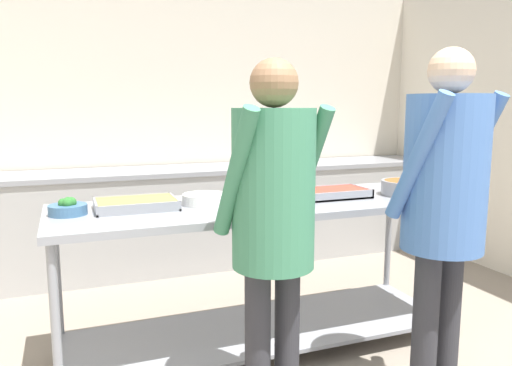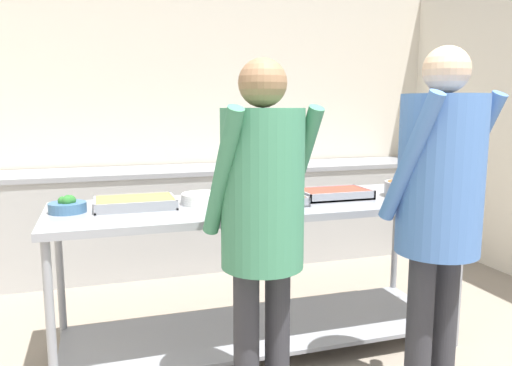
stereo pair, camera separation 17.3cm
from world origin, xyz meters
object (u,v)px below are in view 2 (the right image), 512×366
at_px(guest_serving_left, 262,207).
at_px(sauce_pan, 410,189).
at_px(plate_stack, 204,199).
at_px(guest_serving_right, 439,194).
at_px(serving_tray_roast, 135,203).
at_px(serving_tray_greens, 269,200).
at_px(serving_tray_vegetables, 333,194).
at_px(broccoli_bowl, 67,206).

bearing_deg(guest_serving_left, sauce_pan, 27.00).
xyz_separation_m(plate_stack, guest_serving_right, (0.91, -0.91, 0.13)).
bearing_deg(guest_serving_right, serving_tray_roast, 144.91).
bearing_deg(serving_tray_greens, serving_tray_vegetables, 8.33).
bearing_deg(serving_tray_vegetables, broccoli_bowl, 178.26).
height_order(serving_tray_roast, sauce_pan, sauce_pan).
bearing_deg(sauce_pan, broccoli_bowl, 175.81).
distance_m(broccoli_bowl, serving_tray_roast, 0.35).
distance_m(serving_tray_vegetables, sauce_pan, 0.49).
distance_m(guest_serving_left, guest_serving_right, 0.82).
bearing_deg(guest_serving_left, plate_stack, 97.85).
xyz_separation_m(plate_stack, guest_serving_left, (0.11, -0.76, 0.09)).
height_order(plate_stack, guest_serving_right, guest_serving_right).
relative_size(plate_stack, guest_serving_right, 0.15).
bearing_deg(broccoli_bowl, serving_tray_vegetables, -1.74).
xyz_separation_m(serving_tray_greens, sauce_pan, (0.92, -0.04, 0.03)).
height_order(serving_tray_greens, sauce_pan, sauce_pan).
bearing_deg(serving_tray_roast, plate_stack, -1.31).
bearing_deg(guest_serving_left, serving_tray_greens, 68.19).
distance_m(serving_tray_greens, guest_serving_left, 0.69).
bearing_deg(plate_stack, serving_tray_greens, -19.90).
bearing_deg(guest_serving_right, sauce_pan, 64.06).
xyz_separation_m(serving_tray_roast, guest_serving_left, (0.49, -0.77, 0.10)).
xyz_separation_m(serving_tray_vegetables, guest_serving_left, (-0.69, -0.70, 0.10)).
xyz_separation_m(serving_tray_roast, plate_stack, (0.39, -0.01, 0.00)).
bearing_deg(serving_tray_roast, serving_tray_greens, -10.51).
xyz_separation_m(guest_serving_left, guest_serving_right, (0.81, -0.14, 0.04)).
bearing_deg(serving_tray_vegetables, sauce_pan, -11.96).
relative_size(broccoli_bowl, guest_serving_right, 0.11).
relative_size(guest_serving_left, guest_serving_right, 0.96).
height_order(serving_tray_vegetables, sauce_pan, sauce_pan).
height_order(serving_tray_roast, serving_tray_vegetables, same).
relative_size(serving_tray_roast, guest_serving_left, 0.26).
relative_size(serving_tray_greens, guest_serving_right, 0.22).
relative_size(sauce_pan, guest_serving_left, 0.27).
bearing_deg(serving_tray_vegetables, serving_tray_roast, 176.43).
distance_m(sauce_pan, guest_serving_left, 1.31).
relative_size(serving_tray_roast, serving_tray_greens, 1.16).
bearing_deg(sauce_pan, serving_tray_roast, 173.99).
xyz_separation_m(broccoli_bowl, guest_serving_right, (1.66, -0.89, 0.12)).
height_order(plate_stack, serving_tray_vegetables, plate_stack).
xyz_separation_m(broccoli_bowl, serving_tray_vegetables, (1.54, -0.05, -0.01)).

